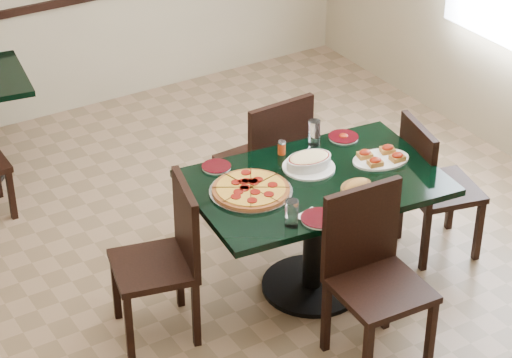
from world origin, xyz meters
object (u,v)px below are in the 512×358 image
chair_far (270,157)px  chair_right (431,181)px  pepperoni_pizza (251,190)px  chair_near (371,267)px  bruschetta_platter (381,157)px  bread_basket (356,188)px  lasagna_casserole (309,161)px  main_table (315,207)px  chair_left (168,253)px

chair_far → chair_right: (0.72, -0.69, -0.04)m
pepperoni_pizza → chair_near: bearing=-64.9°
pepperoni_pizza → bruschetta_platter: size_ratio=1.21×
bread_basket → chair_far: bearing=78.2°
lasagna_casserole → bread_basket: lasagna_casserole is taller
main_table → chair_right: 0.82m
pepperoni_pizza → bread_basket: bearing=-33.5°
chair_near → main_table: bearing=87.6°
bruschetta_platter → main_table: bearing=-172.2°
chair_right → bruschetta_platter: chair_right is taller
main_table → chair_left: size_ratio=1.61×
main_table → pepperoni_pizza: size_ratio=3.22×
main_table → chair_left: 0.89m
chair_near → pepperoni_pizza: (-0.32, 0.69, 0.22)m
chair_far → chair_left: size_ratio=1.06×
main_table → bruschetta_platter: 0.49m
main_table → chair_near: 0.62m
lasagna_casserole → bruschetta_platter: bearing=-16.2°
main_table → bruschetta_platter: bearing=3.3°
lasagna_casserole → bruschetta_platter: size_ratio=0.80×
chair_near → chair_left: (-0.82, 0.72, -0.04)m
bread_basket → bruschetta_platter: bread_basket is taller
lasagna_casserole → bread_basket: bearing=-77.3°
chair_near → bread_basket: bearing=70.2°
chair_left → bread_basket: chair_left is taller
chair_right → bruschetta_platter: size_ratio=2.38×
chair_left → pepperoni_pizza: (0.50, -0.03, 0.25)m
main_table → lasagna_casserole: 0.26m
chair_right → bruschetta_platter: bearing=99.4°
chair_near → pepperoni_pizza: chair_near is taller
pepperoni_pizza → lasagna_casserole: (0.42, 0.05, 0.03)m
bread_basket → lasagna_casserole: bearing=87.8°
chair_right → bread_basket: (-0.72, -0.20, 0.28)m
chair_near → lasagna_casserole: size_ratio=3.24×
lasagna_casserole → chair_far: bearing=86.4°
main_table → chair_near: (-0.06, -0.61, -0.02)m
chair_left → chair_near: bearing=62.5°
chair_right → chair_left: (-1.70, 0.15, 0.01)m
bread_basket → pepperoni_pizza: bearing=135.1°
chair_far → pepperoni_pizza: 0.78m
chair_near → chair_right: (0.88, 0.57, -0.05)m
chair_far → pepperoni_pizza: bearing=47.2°
lasagna_casserole → bread_basket: 0.37m
chair_right → chair_left: 1.71m
pepperoni_pizza → lasagna_casserole: lasagna_casserole is taller
pepperoni_pizza → bread_basket: bread_basket is taller
lasagna_casserole → main_table: bearing=-103.4°
main_table → bread_basket: size_ratio=6.76×
chair_near → bruschetta_platter: size_ratio=2.58×
chair_near → chair_far: bearing=85.7°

